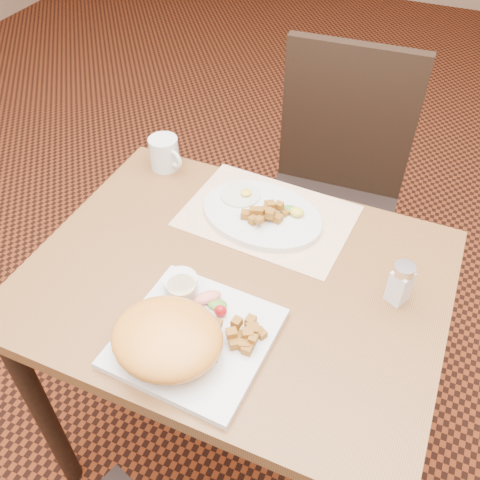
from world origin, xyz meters
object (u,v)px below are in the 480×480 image
object	(u,v)px
salt_shaker	(401,283)
coffee_mug	(165,153)
table	(235,308)
plate_oval	(262,214)
plate_square	(195,338)
chair_far	(332,186)

from	to	relation	value
salt_shaker	coffee_mug	xyz separation A→B (m)	(-0.67, 0.22, -0.01)
table	salt_shaker	size ratio (longest dim) A/B	9.00
plate_oval	coffee_mug	size ratio (longest dim) A/B	2.85
plate_square	plate_oval	distance (m)	0.39
plate_oval	coffee_mug	bearing A→B (deg)	163.82
chair_far	plate_square	bearing A→B (deg)	83.41
coffee_mug	chair_far	bearing A→B (deg)	43.47
plate_square	coffee_mug	distance (m)	0.59
plate_oval	table	bearing A→B (deg)	-85.16
plate_square	coffee_mug	xyz separation A→B (m)	(-0.33, 0.48, 0.04)
table	plate_oval	world-z (taller)	plate_oval
chair_far	salt_shaker	world-z (taller)	chair_far
plate_square	plate_oval	xyz separation A→B (m)	(-0.02, 0.39, 0.00)
chair_far	plate_oval	xyz separation A→B (m)	(-0.07, -0.46, 0.22)
table	chair_far	size ratio (longest dim) A/B	0.93
table	salt_shaker	bearing A→B (deg)	12.49
chair_far	salt_shaker	xyz separation A→B (m)	(0.28, -0.59, 0.26)
table	plate_square	distance (m)	0.22
plate_oval	coffee_mug	distance (m)	0.33
table	chair_far	xyz separation A→B (m)	(0.05, 0.66, -0.10)
salt_shaker	coffee_mug	distance (m)	0.70
salt_shaker	plate_square	bearing A→B (deg)	-142.26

